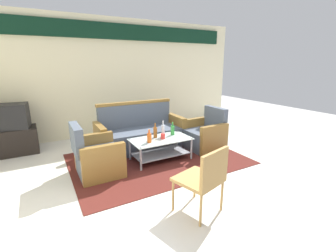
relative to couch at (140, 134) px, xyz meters
The scene contains 15 objects.
ground_plane 1.65m from the couch, 83.23° to the right, with size 14.00×14.00×0.00m, color silver.
wall_back 1.87m from the couch, 82.52° to the left, with size 6.52×0.19×2.80m.
rug 0.77m from the couch, 86.28° to the right, with size 3.07×2.19×0.01m, color #511E19.
couch is the anchor object (origin of this frame).
armchair_left 1.32m from the couch, 145.02° to the right, with size 0.70×0.76×0.85m.
armchair_right 1.35m from the couch, 29.96° to the right, with size 0.72×0.78×0.85m.
coffee_table 0.75m from the couch, 83.07° to the right, with size 1.10×0.60×0.40m.
bottle_green 0.78m from the couch, 56.90° to the right, with size 0.07×0.07×0.25m.
bottle_brown 0.66m from the couch, 86.23° to the right, with size 0.07×0.07×0.27m.
bottle_orange 0.86m from the couch, 101.80° to the right, with size 0.08×0.08×0.23m.
bottle_clear 0.72m from the couch, 73.65° to the right, with size 0.06×0.06×0.31m.
cup 0.79m from the couch, 80.34° to the right, with size 0.08×0.08×0.10m, color red.
tv_stand 2.47m from the couch, 157.50° to the left, with size 0.80×0.50×0.52m, color black.
television 2.51m from the couch, 157.44° to the left, with size 0.65×0.51×0.48m.
wicker_chair 2.45m from the couch, 95.08° to the right, with size 0.59×0.59×0.84m.
Camera 1 is at (-1.98, -2.76, 1.77)m, focal length 24.95 mm.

